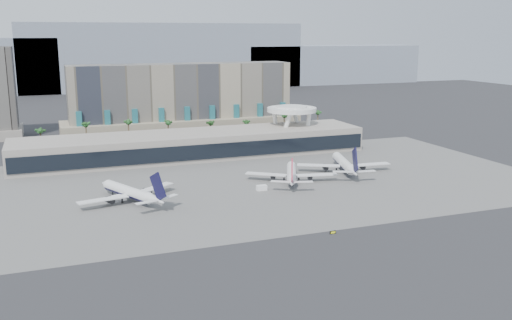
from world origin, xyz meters
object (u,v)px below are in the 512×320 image
object	(u,v)px
airliner_centre	(291,174)
service_vehicle_a	(119,198)
airliner_left	(131,192)
taxiway_sign	(333,232)
airliner_right	(344,164)
service_vehicle_b	(262,188)

from	to	relation	value
airliner_centre	service_vehicle_a	xyz separation A→B (m)	(-69.60, -3.78, -2.23)
service_vehicle_a	airliner_centre	bearing A→B (deg)	-18.21
airliner_left	taxiway_sign	bearing A→B (deg)	-71.55
airliner_right	taxiway_sign	size ratio (longest dim) A/B	20.13
airliner_centre	service_vehicle_b	world-z (taller)	airliner_centre
airliner_centre	airliner_right	distance (m)	29.12
airliner_centre	taxiway_sign	distance (m)	62.83
airliner_right	airliner_centre	bearing A→B (deg)	-150.24
airliner_right	service_vehicle_a	xyz separation A→B (m)	(-97.90, -10.65, -2.54)
airliner_right	service_vehicle_a	size ratio (longest dim) A/B	8.59
airliner_centre	taxiway_sign	bearing A→B (deg)	-78.91
airliner_centre	airliner_right	xyz separation A→B (m)	(28.30, 6.87, 0.31)
airliner_right	service_vehicle_a	distance (m)	98.51
airliner_centre	airliner_right	size ratio (longest dim) A/B	0.88
service_vehicle_b	airliner_centre	bearing A→B (deg)	28.15
airliner_centre	airliner_right	world-z (taller)	airliner_right
airliner_right	airliner_left	bearing A→B (deg)	-156.18
service_vehicle_a	airliner_right	bearing A→B (deg)	-15.11
airliner_left	service_vehicle_b	xyz separation A→B (m)	(49.58, -2.27, -2.53)
airliner_left	service_vehicle_a	bearing A→B (deg)	126.65
airliner_centre	service_vehicle_b	size ratio (longest dim) A/B	9.35
airliner_left	taxiway_sign	distance (m)	76.20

